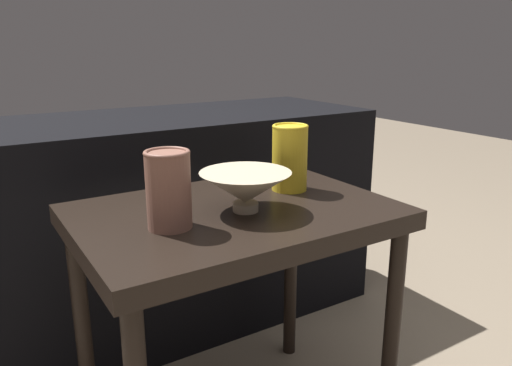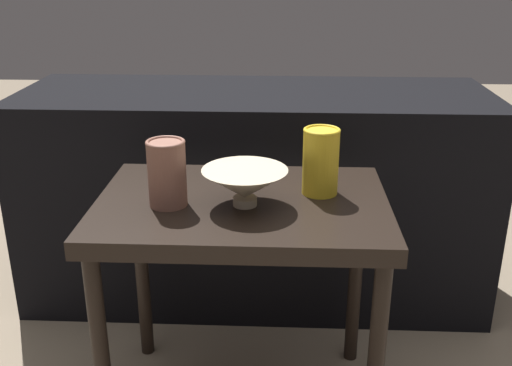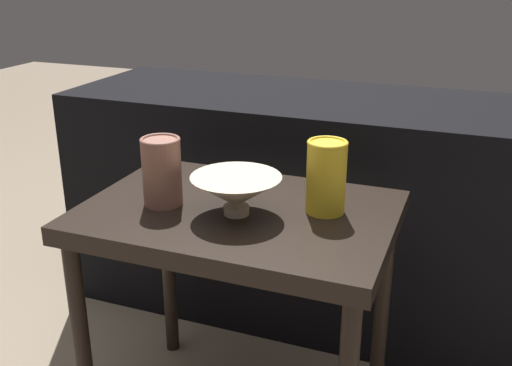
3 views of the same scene
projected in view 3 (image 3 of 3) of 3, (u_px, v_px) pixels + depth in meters
name	position (u px, v px, depth m)	size (l,w,h in m)	color
table	(239.00, 239.00, 1.28)	(0.65, 0.45, 0.56)	black
couch_backdrop	(311.00, 205.00, 1.84)	(1.45, 0.50, 0.67)	black
bowl	(236.00, 192.00, 1.21)	(0.19, 0.19, 0.08)	#C1B293
vase_textured_left	(162.00, 171.00, 1.25)	(0.08, 0.08, 0.15)	brown
vase_colorful_right	(326.00, 176.00, 1.21)	(0.08, 0.08, 0.15)	gold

